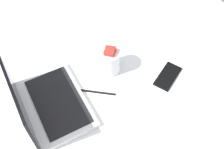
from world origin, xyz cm
name	(u,v)px	position (x,y,z in cm)	size (l,w,h in cm)	color
bed_mattress	(111,70)	(0.00, 0.00, 9.00)	(180.00, 140.00, 18.00)	white
laptop	(45,103)	(-7.83, 34.81, 22.41)	(35.01, 25.99, 23.00)	silver
snack_cup	(110,60)	(-5.17, 4.13, 23.99)	(9.00, 9.91, 13.81)	silver
cell_phone	(168,76)	(-22.10, -13.77, 18.40)	(6.80, 14.00, 0.80)	black
charger_cable	(95,92)	(-11.67, 15.64, 18.30)	(17.00, 0.60, 0.60)	black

